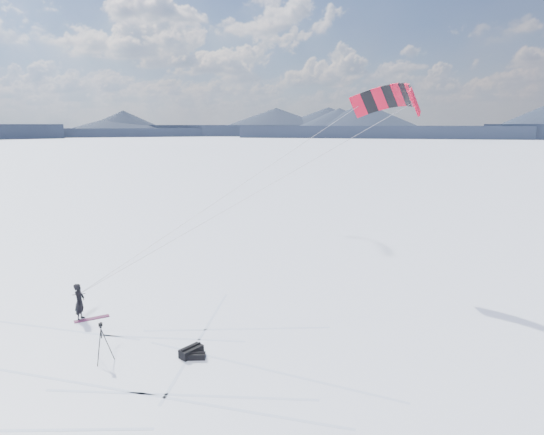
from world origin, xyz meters
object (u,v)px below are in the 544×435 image
object	(u,v)px
snowkiter	(81,319)
gear_bag_b	(197,356)
gear_bag_a	(191,351)
tripod	(101,337)
snowboard	(92,319)

from	to	relation	value
snowkiter	gear_bag_b	xyz separation A→B (m)	(4.63, -5.01, 0.12)
gear_bag_a	snowkiter	bearing A→B (deg)	100.55
tripod	snowboard	bearing A→B (deg)	97.94
snowboard	tripod	distance (m)	4.27
gear_bag_a	gear_bag_b	distance (m)	0.35
tripod	gear_bag_a	xyz separation A→B (m)	(3.20, -0.51, -0.80)
snowboard	tripod	size ratio (longest dim) A/B	0.99
gear_bag_b	snowkiter	bearing A→B (deg)	146.51
snowboard	gear_bag_b	size ratio (longest dim) A/B	2.24
gear_bag_b	snowboard	bearing A→B (deg)	144.14
snowkiter	gear_bag_b	distance (m)	6.82
gear_bag_a	gear_bag_b	world-z (taller)	gear_bag_a
snowboard	gear_bag_b	distance (m)	6.43
snowkiter	snowboard	bearing A→B (deg)	-88.44
tripod	gear_bag_b	bearing A→B (deg)	-16.38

